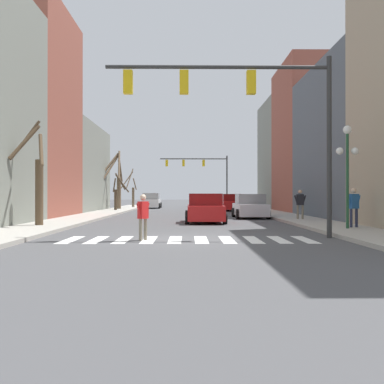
{
  "coord_description": "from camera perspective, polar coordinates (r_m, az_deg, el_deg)",
  "views": [
    {
      "loc": [
        -0.03,
        -15.77,
        1.57
      ],
      "look_at": [
        0.48,
        31.79,
        1.83
      ],
      "focal_mm": 42.0,
      "sensor_mm": 36.0,
      "label": 1
    }
  ],
  "objects": [
    {
      "name": "sidewalk_right",
      "position": [
        17.2,
        22.42,
        -5.27
      ],
      "size": [
        2.67,
        90.0,
        0.15
      ],
      "color": "#ADA89E",
      "rests_on": "ground_plane"
    },
    {
      "name": "street_tree_left_far",
      "position": [
        45.05,
        -9.53,
        1.52
      ],
      "size": [
        2.26,
        3.6,
        5.79
      ],
      "color": "brown",
      "rests_on": "sidewalk_left"
    },
    {
      "name": "traffic_signal_near",
      "position": [
        16.57,
        6.89,
        11.35
      ],
      "size": [
        8.13,
        0.28,
        6.55
      ],
      "color": "#2D2D2D",
      "rests_on": "ground_plane"
    },
    {
      "name": "building_row_right",
      "position": [
        32.06,
        19.72,
        7.79
      ],
      "size": [
        6.0,
        41.42,
        13.85
      ],
      "color": "tan",
      "rests_on": "ground_plane"
    },
    {
      "name": "pedestrian_near_right_corner",
      "position": [
        26.59,
        13.57,
        -1.2
      ],
      "size": [
        0.73,
        0.25,
        1.69
      ],
      "rotation": [
        0.0,
        0.0,
        3.21
      ],
      "color": "#7A705B",
      "rests_on": "sidewalk_right"
    },
    {
      "name": "car_at_intersection",
      "position": [
        30.02,
        7.38,
        -1.87
      ],
      "size": [
        2.15,
        4.51,
        1.59
      ],
      "rotation": [
        0.0,
        0.0,
        1.57
      ],
      "color": "silver",
      "rests_on": "ground_plane"
    },
    {
      "name": "street_lamp_right_corner",
      "position": [
        19.87,
        19.13,
        4.4
      ],
      "size": [
        0.95,
        0.36,
        4.3
      ],
      "color": "#1E4C2D",
      "rests_on": "sidewalk_right"
    },
    {
      "name": "car_driving_toward_lane",
      "position": [
        51.24,
        -5.19,
        -1.17
      ],
      "size": [
        2.18,
        4.79,
        1.72
      ],
      "rotation": [
        0.0,
        0.0,
        1.57
      ],
      "color": "white",
      "rests_on": "ground_plane"
    },
    {
      "name": "car_parked_left_mid",
      "position": [
        24.95,
        1.67,
        -2.17
      ],
      "size": [
        2.21,
        4.36,
        1.62
      ],
      "rotation": [
        0.0,
        0.0,
        1.57
      ],
      "color": "red",
      "rests_on": "ground_plane"
    },
    {
      "name": "ground_plane",
      "position": [
        15.85,
        -0.5,
        -5.99
      ],
      "size": [
        240.0,
        240.0,
        0.0
      ],
      "primitive_type": "plane",
      "color": "#4C4C4F"
    },
    {
      "name": "street_tree_left_near",
      "position": [
        21.92,
        -19.13,
        1.59
      ],
      "size": [
        1.95,
        1.48,
        4.87
      ],
      "color": "brown",
      "rests_on": "sidewalk_left"
    },
    {
      "name": "building_row_left",
      "position": [
        29.15,
        -22.95,
        7.83
      ],
      "size": [
        6.0,
        36.58,
        13.87
      ],
      "color": "gray",
      "rests_on": "ground_plane"
    },
    {
      "name": "pedestrian_on_right_sidewalk",
      "position": [
        20.58,
        19.85,
        -1.44
      ],
      "size": [
        0.71,
        0.35,
        1.7
      ],
      "rotation": [
        0.0,
        0.0,
        3.52
      ],
      "color": "#282D47",
      "rests_on": "sidewalk_right"
    },
    {
      "name": "traffic_signal_far",
      "position": [
        57.81,
        1.27,
        3.04
      ],
      "size": [
        8.7,
        0.28,
        6.56
      ],
      "color": "#2D2D2D",
      "rests_on": "ground_plane"
    },
    {
      "name": "street_tree_right_far",
      "position": [
        41.65,
        -9.51,
        -0.21
      ],
      "size": [
        1.63,
        0.97,
        3.4
      ],
      "color": "#473828",
      "rests_on": "sidewalk_left"
    },
    {
      "name": "street_tree_right_near",
      "position": [
        51.62,
        -7.62,
        0.1
      ],
      "size": [
        1.6,
        2.08,
        4.39
      ],
      "color": "brown",
      "rests_on": "sidewalk_left"
    },
    {
      "name": "pedestrian_on_left_sidewalk",
      "position": [
        15.38,
        -6.24,
        -2.69
      ],
      "size": [
        0.43,
        0.61,
        1.57
      ],
      "rotation": [
        0.0,
        0.0,
        1.01
      ],
      "color": "#7A705B",
      "rests_on": "ground_plane"
    },
    {
      "name": "car_parked_right_mid",
      "position": [
        43.05,
        4.98,
        -1.39
      ],
      "size": [
        2.1,
        4.86,
        1.62
      ],
      "rotation": [
        0.0,
        0.0,
        1.57
      ],
      "color": "red",
      "rests_on": "ground_plane"
    },
    {
      "name": "crosswalk_stripes",
      "position": [
        15.58,
        -0.5,
        -6.07
      ],
      "size": [
        8.55,
        2.6,
        0.01
      ],
      "color": "white",
      "rests_on": "ground_plane"
    }
  ]
}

